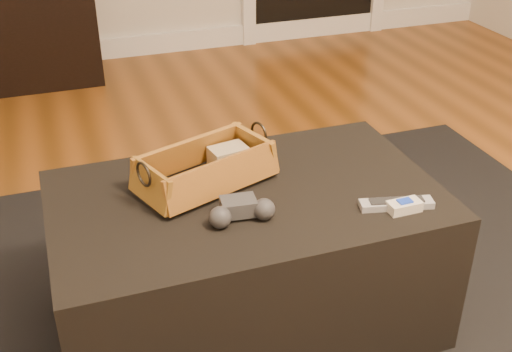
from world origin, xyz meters
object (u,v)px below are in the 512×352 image
object	(u,v)px
ottoman	(247,259)
tv_remote	(203,181)
game_controller	(241,211)
silver_remote	(396,204)
cream_gadget	(404,206)
wicker_basket	(206,170)

from	to	relation	value
ottoman	tv_remote	distance (m)	0.26
game_controller	silver_remote	size ratio (longest dim) A/B	0.87
cream_gadget	game_controller	bearing A→B (deg)	166.65
ottoman	game_controller	bearing A→B (deg)	-114.29
game_controller	silver_remote	xyz separation A→B (m)	(0.38, -0.07, -0.02)
wicker_basket	cream_gadget	size ratio (longest dim) A/B	4.79
tv_remote	wicker_basket	bearing A→B (deg)	30.87
wicker_basket	game_controller	xyz separation A→B (m)	(0.03, -0.19, -0.02)
wicker_basket	ottoman	bearing A→B (deg)	-43.79
silver_remote	wicker_basket	bearing A→B (deg)	147.81
game_controller	cream_gadget	distance (m)	0.40
tv_remote	silver_remote	world-z (taller)	tv_remote
tv_remote	silver_remote	size ratio (longest dim) A/B	1.01
game_controller	tv_remote	bearing A→B (deg)	105.18
cream_gadget	wicker_basket	bearing A→B (deg)	146.25
tv_remote	wicker_basket	distance (m)	0.03
silver_remote	cream_gadget	bearing A→B (deg)	-68.44
wicker_basket	game_controller	bearing A→B (deg)	-79.81
wicker_basket	silver_remote	distance (m)	0.49
wicker_basket	silver_remote	bearing A→B (deg)	-32.19
tv_remote	silver_remote	bearing A→B (deg)	-55.73
tv_remote	game_controller	bearing A→B (deg)	-101.00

